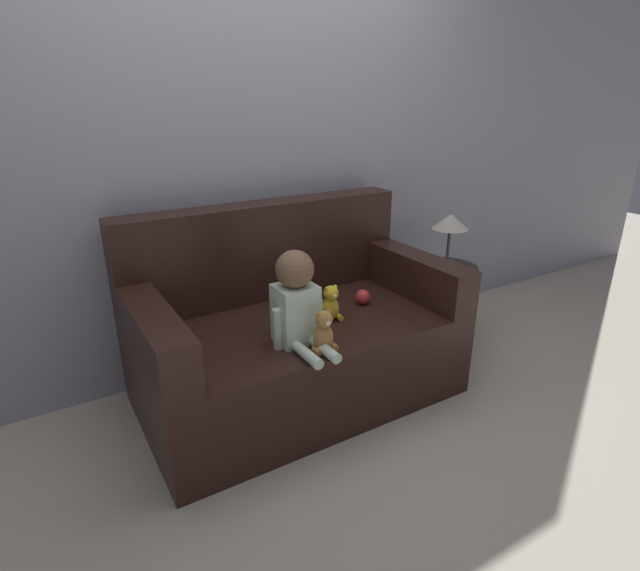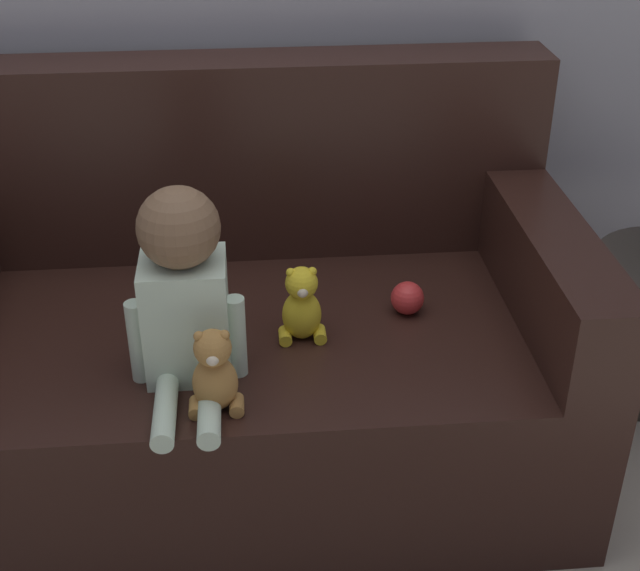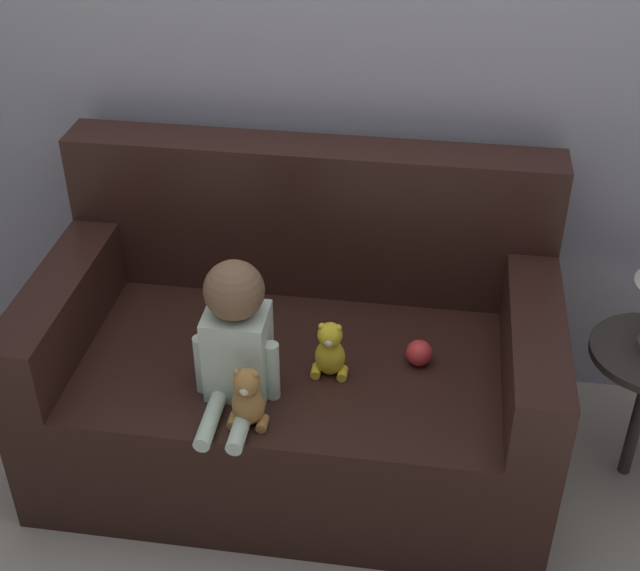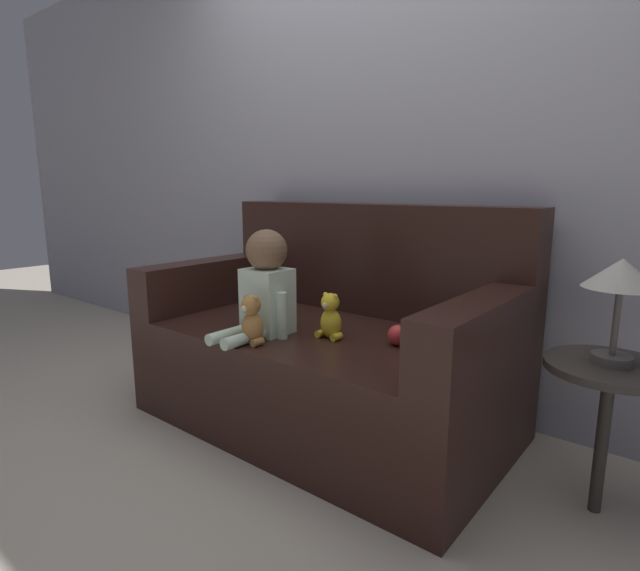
{
  "view_description": "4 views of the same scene",
  "coord_description": "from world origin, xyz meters",
  "px_view_note": "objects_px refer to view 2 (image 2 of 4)",
  "views": [
    {
      "loc": [
        -1.11,
        -2.04,
        1.53
      ],
      "look_at": [
        0.06,
        -0.12,
        0.66
      ],
      "focal_mm": 28.0,
      "sensor_mm": 36.0,
      "label": 1
    },
    {
      "loc": [
        0.01,
        -1.85,
        1.62
      ],
      "look_at": [
        0.17,
        -0.14,
        0.61
      ],
      "focal_mm": 50.0,
      "sensor_mm": 36.0,
      "label": 2
    },
    {
      "loc": [
        0.4,
        -2.18,
        2.2
      ],
      "look_at": [
        0.09,
        -0.04,
        0.73
      ],
      "focal_mm": 50.0,
      "sensor_mm": 36.0,
      "label": 3
    },
    {
      "loc": [
        1.33,
        -1.67,
        1.06
      ],
      "look_at": [
        0.01,
        -0.04,
        0.65
      ],
      "focal_mm": 28.0,
      "sensor_mm": 36.0,
      "label": 4
    }
  ],
  "objects_px": {
    "teddy_bear_brown": "(214,373)",
    "toy_ball": "(407,298)",
    "couch": "(248,340)",
    "plush_toy_side": "(302,306)",
    "person_baby": "(184,294)"
  },
  "relations": [
    {
      "from": "person_baby",
      "to": "teddy_bear_brown",
      "type": "bearing_deg",
      "value": -66.53
    },
    {
      "from": "teddy_bear_brown",
      "to": "toy_ball",
      "type": "xyz_separation_m",
      "value": [
        0.46,
        0.34,
        -0.05
      ]
    },
    {
      "from": "couch",
      "to": "teddy_bear_brown",
      "type": "distance_m",
      "value": 0.48
    },
    {
      "from": "plush_toy_side",
      "to": "toy_ball",
      "type": "distance_m",
      "value": 0.28
    },
    {
      "from": "toy_ball",
      "to": "couch",
      "type": "bearing_deg",
      "value": 167.69
    },
    {
      "from": "person_baby",
      "to": "teddy_bear_brown",
      "type": "xyz_separation_m",
      "value": [
        0.06,
        -0.14,
        -0.11
      ]
    },
    {
      "from": "person_baby",
      "to": "plush_toy_side",
      "type": "height_order",
      "value": "person_baby"
    },
    {
      "from": "teddy_bear_brown",
      "to": "toy_ball",
      "type": "distance_m",
      "value": 0.57
    },
    {
      "from": "teddy_bear_brown",
      "to": "toy_ball",
      "type": "bearing_deg",
      "value": 36.32
    },
    {
      "from": "couch",
      "to": "plush_toy_side",
      "type": "xyz_separation_m",
      "value": [
        0.13,
        -0.17,
        0.2
      ]
    },
    {
      "from": "couch",
      "to": "teddy_bear_brown",
      "type": "bearing_deg",
      "value": -99.24
    },
    {
      "from": "person_baby",
      "to": "toy_ball",
      "type": "height_order",
      "value": "person_baby"
    },
    {
      "from": "couch",
      "to": "toy_ball",
      "type": "relative_size",
      "value": 19.7
    },
    {
      "from": "plush_toy_side",
      "to": "toy_ball",
      "type": "relative_size",
      "value": 2.31
    },
    {
      "from": "couch",
      "to": "teddy_bear_brown",
      "type": "xyz_separation_m",
      "value": [
        -0.07,
        -0.42,
        0.21
      ]
    }
  ]
}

